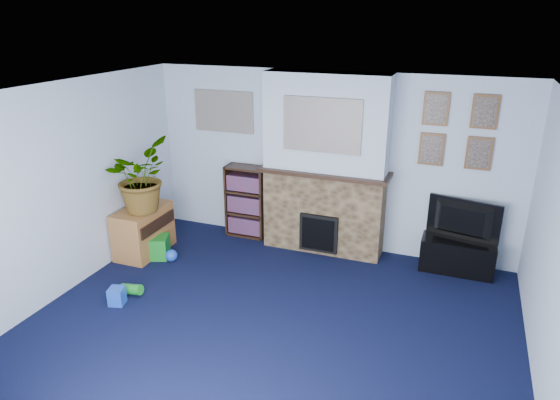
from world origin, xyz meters
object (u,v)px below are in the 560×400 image
at_px(tv_stand, 457,255).
at_px(bookshelf, 247,203).
at_px(sideboard, 143,229).
at_px(television, 462,221).

bearing_deg(tv_stand, bookshelf, 178.51).
distance_m(bookshelf, sideboard, 1.49).
distance_m(tv_stand, television, 0.45).
distance_m(television, bookshelf, 2.94).
relative_size(tv_stand, television, 1.00).
bearing_deg(sideboard, television, 13.66).
xyz_separation_m(tv_stand, sideboard, (-4.00, -0.95, 0.12)).
height_order(tv_stand, sideboard, sideboard).
distance_m(television, sideboard, 4.13).
bearing_deg(television, sideboard, 25.98).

